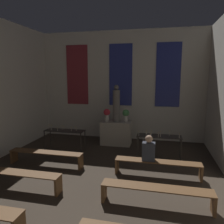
# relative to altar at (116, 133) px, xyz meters

# --- Properties ---
(wall_back) EXTENTS (7.53, 0.16, 4.80)m
(wall_back) POSITION_rel_altar_xyz_m (0.00, 1.01, 1.94)
(wall_back) COLOR silver
(wall_back) RESTS_ON ground_plane
(altar) EXTENTS (1.23, 0.71, 0.97)m
(altar) POSITION_rel_altar_xyz_m (0.00, 0.00, 0.00)
(altar) COLOR #BCB29E
(altar) RESTS_ON ground_plane
(statue) EXTENTS (0.29, 0.29, 1.51)m
(statue) POSITION_rel_altar_xyz_m (0.00, 0.00, 1.19)
(statue) COLOR slate
(statue) RESTS_ON altar
(flower_vase_left) EXTENTS (0.28, 0.28, 0.52)m
(flower_vase_left) POSITION_rel_altar_xyz_m (-0.40, -0.00, 0.81)
(flower_vase_left) COLOR beige
(flower_vase_left) RESTS_ON altar
(flower_vase_right) EXTENTS (0.28, 0.28, 0.52)m
(flower_vase_right) POSITION_rel_altar_xyz_m (0.40, -0.00, 0.81)
(flower_vase_right) COLOR beige
(flower_vase_right) RESTS_ON altar
(candle_rack_left) EXTENTS (1.52, 0.51, 1.00)m
(candle_rack_left) POSITION_rel_altar_xyz_m (-1.77, -1.20, 0.22)
(candle_rack_left) COLOR #332D28
(candle_rack_left) RESTS_ON ground_plane
(candle_rack_right) EXTENTS (1.52, 0.51, 0.99)m
(candle_rack_right) POSITION_rel_altar_xyz_m (1.76, -1.21, 0.22)
(candle_rack_right) COLOR #332D28
(candle_rack_right) RESTS_ON ground_plane
(pew_third_left) EXTENTS (2.42, 0.36, 0.45)m
(pew_third_left) POSITION_rel_altar_xyz_m (-1.75, -4.18, -0.15)
(pew_third_left) COLOR brown
(pew_third_left) RESTS_ON ground_plane
(pew_third_right) EXTENTS (2.42, 0.36, 0.45)m
(pew_third_right) POSITION_rel_altar_xyz_m (1.75, -4.18, -0.15)
(pew_third_right) COLOR brown
(pew_third_right) RESTS_ON ground_plane
(pew_back_left) EXTENTS (2.42, 0.36, 0.45)m
(pew_back_left) POSITION_rel_altar_xyz_m (-1.75, -2.66, -0.15)
(pew_back_left) COLOR brown
(pew_back_left) RESTS_ON ground_plane
(pew_back_right) EXTENTS (2.42, 0.36, 0.45)m
(pew_back_right) POSITION_rel_altar_xyz_m (1.75, -2.66, -0.15)
(pew_back_right) COLOR brown
(pew_back_right) RESTS_ON ground_plane
(person_seated) EXTENTS (0.36, 0.24, 0.74)m
(person_seated) POSITION_rel_altar_xyz_m (1.49, -2.66, 0.29)
(person_seated) COLOR #383D47
(person_seated) RESTS_ON pew_back_right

